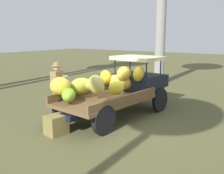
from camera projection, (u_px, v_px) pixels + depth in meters
The scene contains 4 objects.
ground_plane at pixel (119, 118), 8.21m from camera, with size 60.00×60.00×0.00m, color brown.
truck at pixel (120, 86), 8.45m from camera, with size 4.56×2.22×1.83m.
farmer at pixel (58, 85), 8.47m from camera, with size 0.52×0.48×1.69m.
wooden_crate at pixel (56, 125), 6.79m from camera, with size 0.52×0.43×0.51m, color olive.
Camera 1 is at (-6.56, -4.33, 2.56)m, focal length 42.00 mm.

